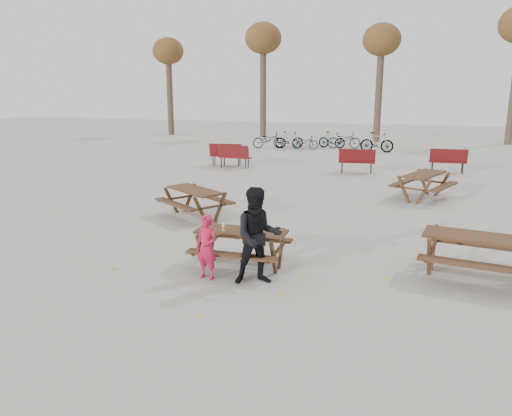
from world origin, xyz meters
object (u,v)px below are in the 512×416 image
(adult, at_px, (258,236))
(picnic_table_far, at_px, (423,186))
(soda_bottle, at_px, (224,227))
(picnic_table_north, at_px, (195,203))
(child, at_px, (207,247))
(main_picnic_table, at_px, (241,239))
(food_tray, at_px, (246,233))
(picnic_table_east, at_px, (477,258))

(adult, height_order, picnic_table_far, adult)
(soda_bottle, xyz_separation_m, picnic_table_north, (-2.18, 3.49, -0.45))
(picnic_table_north, bearing_deg, picnic_table_far, 68.80)
(child, bearing_deg, soda_bottle, 93.82)
(child, bearing_deg, main_picnic_table, 73.71)
(food_tray, distance_m, soda_bottle, 0.50)
(soda_bottle, relative_size, adult, 0.09)
(adult, xyz_separation_m, picnic_table_north, (-3.07, 4.06, -0.51))
(picnic_table_far, bearing_deg, main_picnic_table, 176.67)
(picnic_table_east, bearing_deg, child, -153.87)
(main_picnic_table, height_order, picnic_table_far, picnic_table_far)
(child, relative_size, picnic_table_far, 0.64)
(food_tray, distance_m, adult, 0.66)
(food_tray, bearing_deg, picnic_table_north, 126.87)
(soda_bottle, distance_m, picnic_table_north, 4.14)
(main_picnic_table, relative_size, picnic_table_north, 0.97)
(food_tray, bearing_deg, adult, -51.72)
(picnic_table_north, distance_m, picnic_table_far, 7.50)
(picnic_table_far, bearing_deg, food_tray, 178.19)
(food_tray, xyz_separation_m, soda_bottle, (-0.49, 0.07, 0.05))
(picnic_table_far, bearing_deg, adult, -178.13)
(adult, height_order, picnic_table_north, adult)
(picnic_table_east, xyz_separation_m, picnic_table_north, (-6.98, 2.66, -0.03))
(soda_bottle, distance_m, adult, 1.06)
(adult, relative_size, picnic_table_east, 0.92)
(main_picnic_table, relative_size, picnic_table_east, 0.91)
(main_picnic_table, xyz_separation_m, soda_bottle, (-0.33, -0.13, 0.26))
(food_tray, distance_m, child, 0.84)
(main_picnic_table, distance_m, food_tray, 0.33)
(adult, bearing_deg, soda_bottle, 122.12)
(main_picnic_table, distance_m, picnic_table_north, 4.20)
(picnic_table_east, xyz_separation_m, picnic_table_far, (-0.85, 6.96, -0.01))
(picnic_table_far, bearing_deg, child, 176.31)
(picnic_table_north, bearing_deg, picnic_table_east, 12.90)
(picnic_table_north, xyz_separation_m, picnic_table_far, (6.14, 4.31, 0.02))
(child, bearing_deg, food_tray, 57.20)
(soda_bottle, distance_m, picnic_table_east, 4.89)
(picnic_table_north, bearing_deg, main_picnic_table, -19.54)
(adult, bearing_deg, picnic_table_far, 44.96)
(child, bearing_deg, adult, 16.84)
(food_tray, height_order, adult, adult)
(food_tray, height_order, picnic_table_east, picnic_table_east)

